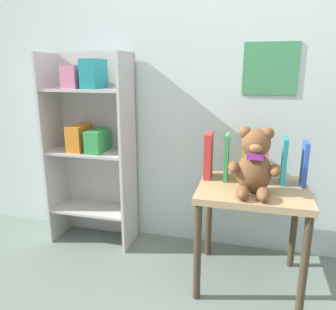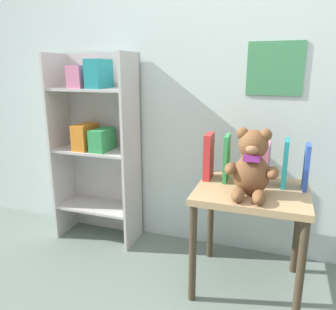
{
  "view_description": "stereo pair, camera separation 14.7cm",
  "coord_description": "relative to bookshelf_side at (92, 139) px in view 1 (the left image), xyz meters",
  "views": [
    {
      "loc": [
        0.12,
        -0.7,
        1.22
      ],
      "look_at": [
        -0.35,
        1.1,
        0.72
      ],
      "focal_mm": 35.0,
      "sensor_mm": 36.0,
      "label": 1
    },
    {
      "loc": [
        0.26,
        -0.66,
        1.22
      ],
      "look_at": [
        -0.35,
        1.1,
        0.72
      ],
      "focal_mm": 35.0,
      "sensor_mm": 36.0,
      "label": 2
    }
  ],
  "objects": [
    {
      "name": "book_standing_blue",
      "position": [
        1.36,
        -0.17,
        -0.03
      ],
      "size": [
        0.02,
        0.11,
        0.25
      ],
      "primitive_type": "cube",
      "rotation": [
        0.0,
        0.0,
        -0.0
      ],
      "color": "#2D51B7",
      "rests_on": "display_table"
    },
    {
      "name": "book_standing_teal",
      "position": [
        1.26,
        -0.16,
        -0.02
      ],
      "size": [
        0.03,
        0.14,
        0.26
      ],
      "primitive_type": "cube",
      "rotation": [
        0.0,
        0.0,
        -0.04
      ],
      "color": "teal",
      "rests_on": "display_table"
    },
    {
      "name": "bookshelf_side",
      "position": [
        0.0,
        0.0,
        0.0
      ],
      "size": [
        0.58,
        0.29,
        1.32
      ],
      "color": "#BCB7B2",
      "rests_on": "ground_plane"
    },
    {
      "name": "book_standing_pink",
      "position": [
        1.15,
        -0.15,
        -0.04
      ],
      "size": [
        0.05,
        0.15,
        0.23
      ],
      "primitive_type": "cube",
      "rotation": [
        0.0,
        0.0,
        -0.04
      ],
      "color": "#D17093",
      "rests_on": "display_table"
    },
    {
      "name": "book_standing_red",
      "position": [
        0.84,
        -0.16,
        -0.02
      ],
      "size": [
        0.04,
        0.14,
        0.27
      ],
      "primitive_type": "cube",
      "rotation": [
        0.0,
        0.0,
        0.03
      ],
      "color": "red",
      "rests_on": "display_table"
    },
    {
      "name": "book_standing_green",
      "position": [
        0.94,
        -0.17,
        -0.02
      ],
      "size": [
        0.02,
        0.15,
        0.27
      ],
      "primitive_type": "cube",
      "rotation": [
        0.0,
        0.0,
        0.02
      ],
      "color": "#33934C",
      "rests_on": "display_table"
    },
    {
      "name": "wall_back",
      "position": [
        0.96,
        0.16,
        0.5
      ],
      "size": [
        4.8,
        0.07,
        2.5
      ],
      "color": "silver",
      "rests_on": "ground_plane"
    },
    {
      "name": "book_standing_yellow",
      "position": [
        1.05,
        -0.16,
        -0.04
      ],
      "size": [
        0.04,
        0.14,
        0.23
      ],
      "primitive_type": "cube",
      "rotation": [
        0.0,
        0.0,
        0.01
      ],
      "color": "gold",
      "rests_on": "display_table"
    },
    {
      "name": "teddy_bear",
      "position": [
        1.1,
        -0.36,
        0.0
      ],
      "size": [
        0.26,
        0.24,
        0.35
      ],
      "color": "brown",
      "rests_on": "display_table"
    },
    {
      "name": "display_table",
      "position": [
        1.1,
        -0.26,
        -0.25
      ],
      "size": [
        0.59,
        0.51,
        0.59
      ],
      "color": "tan",
      "rests_on": "ground_plane"
    }
  ]
}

